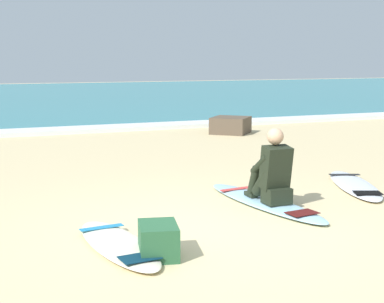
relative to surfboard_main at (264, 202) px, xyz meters
name	(u,v)px	position (x,y,z in m)	size (l,w,h in m)	color
ground_plane	(217,230)	(-1.03, -0.78, -0.04)	(80.00, 80.00, 0.00)	beige
sea	(14,97)	(-1.03, 22.10, 0.01)	(80.00, 28.00, 0.10)	teal
breaking_foam	(66,130)	(-1.03, 8.40, 0.02)	(80.00, 0.90, 0.11)	white
surfboard_main	(264,202)	(0.00, 0.00, 0.00)	(0.78, 2.43, 0.08)	#9ED1E5
surfer_seated	(272,173)	(0.03, -0.14, 0.40)	(0.37, 0.70, 0.95)	black
surfboard_spare_near	(118,244)	(-2.21, -0.94, 0.00)	(0.68, 1.83, 0.08)	#EFE5C6
surfboard_spare_far	(354,185)	(1.74, 0.38, 0.00)	(1.28, 2.10, 0.08)	silver
shoreline_rock	(231,125)	(2.78, 6.62, 0.17)	(0.88, 0.87, 0.41)	brown
beach_bag	(158,240)	(-1.92, -1.35, 0.12)	(0.36, 0.48, 0.32)	#285B38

